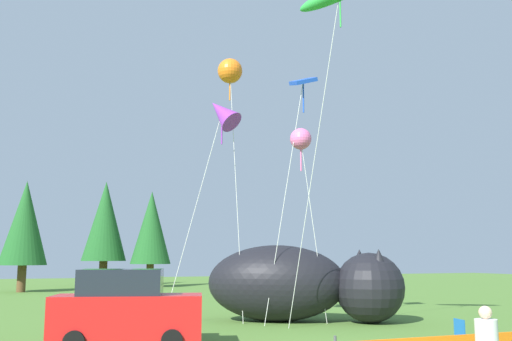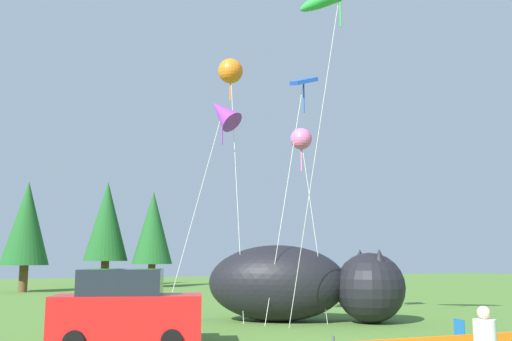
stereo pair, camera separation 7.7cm
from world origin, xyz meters
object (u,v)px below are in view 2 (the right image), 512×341
kite_blue_box (303,86)px  kite_orange_flower (231,72)px  kite_pink_octopus (301,140)px  kite_purple_delta (222,113)px  folding_chair (465,334)px  inflatable_cat (300,286)px  parked_car (126,309)px

kite_blue_box → kite_orange_flower: bearing=133.9°
kite_pink_octopus → kite_orange_flower: bearing=134.3°
kite_pink_octopus → kite_purple_delta: kite_purple_delta is taller
folding_chair → kite_blue_box: kite_blue_box is taller
inflatable_cat → kite_orange_flower: bearing=174.9°
kite_pink_octopus → kite_orange_flower: size_ratio=0.69×
kite_purple_delta → kite_orange_flower: bearing=56.7°
folding_chair → inflatable_cat: size_ratio=0.12×
kite_pink_octopus → kite_purple_delta: (-2.94, 1.15, 1.08)m
parked_car → folding_chair: (8.14, -4.41, -0.55)m
kite_purple_delta → kite_pink_octopus: bearing=-21.4°
parked_car → kite_pink_octopus: kite_pink_octopus is taller
kite_blue_box → folding_chair: bearing=-83.5°
folding_chair → kite_orange_flower: bearing=117.5°
inflatable_cat → parked_car: bearing=-122.2°
parked_car → inflatable_cat: bearing=43.7°
parked_car → kite_blue_box: size_ratio=0.45×
folding_chair → kite_purple_delta: kite_purple_delta is taller
inflatable_cat → kite_purple_delta: bearing=-160.2°
folding_chair → kite_orange_flower: size_ratio=0.08×
inflatable_cat → kite_orange_flower: kite_orange_flower is taller
inflatable_cat → kite_blue_box: 7.98m
inflatable_cat → kite_purple_delta: 7.54m
kite_blue_box → parked_car: bearing=-156.8°
parked_car → inflatable_cat: 8.30m
folding_chair → kite_orange_flower: kite_orange_flower is taller
inflatable_cat → kite_blue_box: kite_blue_box is taller
parked_car → inflatable_cat: inflatable_cat is taller
kite_pink_octopus → kite_blue_box: kite_blue_box is taller
kite_orange_flower → folding_chair: bearing=-72.5°
folding_chair → kite_purple_delta: 12.31m
kite_pink_octopus → folding_chair: bearing=-83.2°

